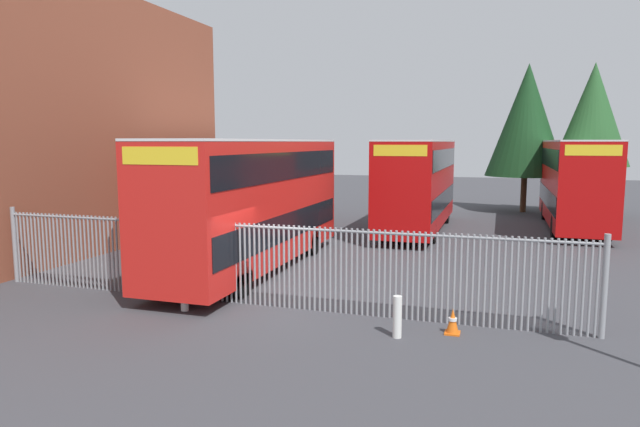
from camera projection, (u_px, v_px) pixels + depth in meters
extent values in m
plane|color=#3D3D42|center=(351.00, 251.00, 22.37)|extent=(100.00, 100.00, 0.00)
cylinder|color=gray|center=(15.00, 247.00, 17.32)|extent=(0.06, 0.06, 2.20)
cylinder|color=gray|center=(18.00, 247.00, 17.27)|extent=(0.06, 0.06, 2.20)
cylinder|color=gray|center=(22.00, 247.00, 17.23)|extent=(0.06, 0.06, 2.20)
cylinder|color=gray|center=(26.00, 248.00, 17.19)|extent=(0.06, 0.06, 2.20)
cylinder|color=gray|center=(29.00, 248.00, 17.15)|extent=(0.06, 0.06, 2.20)
cylinder|color=gray|center=(33.00, 248.00, 17.10)|extent=(0.06, 0.06, 2.20)
cylinder|color=gray|center=(36.00, 249.00, 17.06)|extent=(0.06, 0.06, 2.20)
cylinder|color=gray|center=(40.00, 249.00, 17.02)|extent=(0.06, 0.06, 2.20)
cylinder|color=gray|center=(44.00, 249.00, 16.97)|extent=(0.06, 0.06, 2.20)
cylinder|color=gray|center=(48.00, 249.00, 16.93)|extent=(0.06, 0.06, 2.20)
cylinder|color=gray|center=(51.00, 250.00, 16.89)|extent=(0.06, 0.06, 2.20)
cylinder|color=gray|center=(55.00, 250.00, 16.85)|extent=(0.06, 0.06, 2.20)
cylinder|color=gray|center=(59.00, 250.00, 16.80)|extent=(0.06, 0.06, 2.20)
cylinder|color=gray|center=(62.00, 250.00, 16.76)|extent=(0.06, 0.06, 2.20)
cylinder|color=gray|center=(66.00, 251.00, 16.72)|extent=(0.06, 0.06, 2.20)
cylinder|color=gray|center=(70.00, 251.00, 16.68)|extent=(0.06, 0.06, 2.20)
cylinder|color=gray|center=(74.00, 251.00, 16.63)|extent=(0.06, 0.06, 2.20)
cylinder|color=gray|center=(78.00, 252.00, 16.59)|extent=(0.06, 0.06, 2.20)
cylinder|color=gray|center=(82.00, 252.00, 16.55)|extent=(0.06, 0.06, 2.20)
cylinder|color=gray|center=(86.00, 252.00, 16.51)|extent=(0.06, 0.06, 2.20)
cylinder|color=gray|center=(89.00, 252.00, 16.46)|extent=(0.06, 0.06, 2.20)
cylinder|color=gray|center=(93.00, 253.00, 16.42)|extent=(0.06, 0.06, 2.20)
cylinder|color=gray|center=(97.00, 253.00, 16.38)|extent=(0.06, 0.06, 2.20)
cylinder|color=gray|center=(101.00, 253.00, 16.33)|extent=(0.06, 0.06, 2.20)
cylinder|color=gray|center=(105.00, 254.00, 16.29)|extent=(0.06, 0.06, 2.20)
cylinder|color=gray|center=(109.00, 254.00, 16.25)|extent=(0.06, 0.06, 2.20)
cylinder|color=gray|center=(113.00, 254.00, 16.21)|extent=(0.06, 0.06, 2.20)
cylinder|color=gray|center=(117.00, 254.00, 16.16)|extent=(0.06, 0.06, 2.20)
cylinder|color=gray|center=(121.00, 255.00, 16.12)|extent=(0.06, 0.06, 2.20)
cylinder|color=gray|center=(126.00, 255.00, 16.08)|extent=(0.06, 0.06, 2.20)
cylinder|color=gray|center=(130.00, 255.00, 16.04)|extent=(0.06, 0.06, 2.20)
cylinder|color=gray|center=(134.00, 256.00, 15.99)|extent=(0.06, 0.06, 2.20)
cylinder|color=gray|center=(138.00, 256.00, 15.95)|extent=(0.06, 0.06, 2.20)
cylinder|color=gray|center=(142.00, 256.00, 15.91)|extent=(0.06, 0.06, 2.20)
cylinder|color=gray|center=(146.00, 257.00, 15.87)|extent=(0.06, 0.06, 2.20)
cylinder|color=gray|center=(151.00, 257.00, 15.82)|extent=(0.06, 0.06, 2.20)
cylinder|color=gray|center=(155.00, 257.00, 15.78)|extent=(0.06, 0.06, 2.20)
cylinder|color=gray|center=(159.00, 257.00, 15.74)|extent=(0.06, 0.06, 2.20)
cylinder|color=gray|center=(163.00, 258.00, 15.69)|extent=(0.06, 0.06, 2.20)
cylinder|color=gray|center=(168.00, 258.00, 15.65)|extent=(0.06, 0.06, 2.20)
cylinder|color=gray|center=(172.00, 258.00, 15.61)|extent=(0.06, 0.06, 2.20)
cylinder|color=gray|center=(176.00, 259.00, 15.57)|extent=(0.06, 0.06, 2.20)
cylinder|color=gray|center=(181.00, 259.00, 15.52)|extent=(0.06, 0.06, 2.20)
cylinder|color=gray|center=(185.00, 259.00, 15.48)|extent=(0.06, 0.06, 2.20)
cylinder|color=gray|center=(190.00, 260.00, 15.44)|extent=(0.06, 0.06, 2.20)
cylinder|color=gray|center=(194.00, 260.00, 15.40)|extent=(0.06, 0.06, 2.20)
cylinder|color=gray|center=(199.00, 260.00, 15.35)|extent=(0.06, 0.06, 2.20)
cylinder|color=gray|center=(203.00, 261.00, 15.31)|extent=(0.06, 0.06, 2.20)
cylinder|color=gray|center=(208.00, 261.00, 15.27)|extent=(0.06, 0.06, 2.20)
cylinder|color=gray|center=(212.00, 261.00, 15.23)|extent=(0.06, 0.06, 2.20)
cylinder|color=gray|center=(217.00, 262.00, 15.18)|extent=(0.06, 0.06, 2.20)
cylinder|color=gray|center=(222.00, 262.00, 15.14)|extent=(0.06, 0.06, 2.20)
cylinder|color=gray|center=(226.00, 262.00, 15.10)|extent=(0.06, 0.06, 2.20)
cylinder|color=gray|center=(231.00, 263.00, 15.05)|extent=(0.06, 0.06, 2.20)
cylinder|color=gray|center=(236.00, 263.00, 15.01)|extent=(0.06, 0.06, 2.20)
cylinder|color=gray|center=(240.00, 263.00, 14.97)|extent=(0.06, 0.06, 2.20)
cylinder|color=gray|center=(245.00, 264.00, 14.93)|extent=(0.06, 0.06, 2.20)
cylinder|color=gray|center=(250.00, 264.00, 14.88)|extent=(0.06, 0.06, 2.20)
cylinder|color=gray|center=(255.00, 264.00, 14.84)|extent=(0.06, 0.06, 2.20)
cylinder|color=gray|center=(259.00, 265.00, 14.80)|extent=(0.06, 0.06, 2.20)
cylinder|color=gray|center=(264.00, 265.00, 14.76)|extent=(0.06, 0.06, 2.20)
cylinder|color=gray|center=(269.00, 266.00, 14.71)|extent=(0.06, 0.06, 2.20)
cylinder|color=gray|center=(274.00, 266.00, 14.67)|extent=(0.06, 0.06, 2.20)
cylinder|color=gray|center=(279.00, 266.00, 14.63)|extent=(0.06, 0.06, 2.20)
cylinder|color=gray|center=(284.00, 267.00, 14.58)|extent=(0.06, 0.06, 2.20)
cylinder|color=gray|center=(289.00, 267.00, 14.54)|extent=(0.06, 0.06, 2.20)
cylinder|color=gray|center=(294.00, 267.00, 14.50)|extent=(0.06, 0.06, 2.20)
cylinder|color=gray|center=(299.00, 268.00, 14.46)|extent=(0.06, 0.06, 2.20)
cylinder|color=gray|center=(304.00, 268.00, 14.41)|extent=(0.06, 0.06, 2.20)
cylinder|color=gray|center=(309.00, 268.00, 14.37)|extent=(0.06, 0.06, 2.20)
cylinder|color=gray|center=(315.00, 269.00, 14.33)|extent=(0.06, 0.06, 2.20)
cylinder|color=gray|center=(320.00, 269.00, 14.29)|extent=(0.06, 0.06, 2.20)
cylinder|color=gray|center=(325.00, 270.00, 14.24)|extent=(0.06, 0.06, 2.20)
cylinder|color=gray|center=(330.00, 270.00, 14.20)|extent=(0.06, 0.06, 2.20)
cylinder|color=gray|center=(335.00, 270.00, 14.16)|extent=(0.06, 0.06, 2.20)
cylinder|color=gray|center=(341.00, 271.00, 14.12)|extent=(0.06, 0.06, 2.20)
cylinder|color=gray|center=(346.00, 271.00, 14.07)|extent=(0.06, 0.06, 2.20)
cylinder|color=gray|center=(352.00, 272.00, 14.03)|extent=(0.06, 0.06, 2.20)
cylinder|color=gray|center=(357.00, 272.00, 13.99)|extent=(0.06, 0.06, 2.20)
cylinder|color=gray|center=(362.00, 272.00, 13.94)|extent=(0.06, 0.06, 2.20)
cylinder|color=gray|center=(368.00, 273.00, 13.90)|extent=(0.06, 0.06, 2.20)
cylinder|color=gray|center=(373.00, 273.00, 13.86)|extent=(0.06, 0.06, 2.20)
cylinder|color=gray|center=(379.00, 274.00, 13.82)|extent=(0.06, 0.06, 2.20)
cylinder|color=gray|center=(384.00, 274.00, 13.77)|extent=(0.06, 0.06, 2.20)
cylinder|color=gray|center=(390.00, 274.00, 13.73)|extent=(0.06, 0.06, 2.20)
cylinder|color=gray|center=(396.00, 275.00, 13.69)|extent=(0.06, 0.06, 2.20)
cylinder|color=gray|center=(401.00, 275.00, 13.65)|extent=(0.06, 0.06, 2.20)
cylinder|color=gray|center=(407.00, 276.00, 13.60)|extent=(0.06, 0.06, 2.20)
cylinder|color=gray|center=(413.00, 276.00, 13.56)|extent=(0.06, 0.06, 2.20)
cylinder|color=gray|center=(419.00, 276.00, 13.52)|extent=(0.06, 0.06, 2.20)
cylinder|color=gray|center=(425.00, 277.00, 13.48)|extent=(0.06, 0.06, 2.20)
cylinder|color=gray|center=(430.00, 277.00, 13.43)|extent=(0.06, 0.06, 2.20)
cylinder|color=gray|center=(436.00, 278.00, 13.39)|extent=(0.06, 0.06, 2.20)
cylinder|color=gray|center=(442.00, 278.00, 13.35)|extent=(0.06, 0.06, 2.20)
cylinder|color=gray|center=(448.00, 279.00, 13.30)|extent=(0.06, 0.06, 2.20)
cylinder|color=gray|center=(454.00, 279.00, 13.26)|extent=(0.06, 0.06, 2.20)
cylinder|color=gray|center=(460.00, 280.00, 13.22)|extent=(0.06, 0.06, 2.20)
cylinder|color=gray|center=(466.00, 280.00, 13.18)|extent=(0.06, 0.06, 2.20)
cylinder|color=gray|center=(473.00, 280.00, 13.13)|extent=(0.06, 0.06, 2.20)
cylinder|color=gray|center=(479.00, 281.00, 13.09)|extent=(0.06, 0.06, 2.20)
cylinder|color=gray|center=(485.00, 281.00, 13.05)|extent=(0.06, 0.06, 2.20)
cylinder|color=gray|center=(491.00, 282.00, 13.01)|extent=(0.06, 0.06, 2.20)
cylinder|color=gray|center=(497.00, 282.00, 12.96)|extent=(0.06, 0.06, 2.20)
cylinder|color=gray|center=(504.00, 283.00, 12.92)|extent=(0.06, 0.06, 2.20)
cylinder|color=gray|center=(510.00, 283.00, 12.88)|extent=(0.06, 0.06, 2.20)
cylinder|color=gray|center=(517.00, 284.00, 12.84)|extent=(0.06, 0.06, 2.20)
cylinder|color=gray|center=(523.00, 284.00, 12.79)|extent=(0.06, 0.06, 2.20)
cylinder|color=gray|center=(530.00, 285.00, 12.75)|extent=(0.06, 0.06, 2.20)
cylinder|color=gray|center=(536.00, 285.00, 12.71)|extent=(0.06, 0.06, 2.20)
cylinder|color=gray|center=(543.00, 286.00, 12.66)|extent=(0.06, 0.06, 2.20)
cylinder|color=gray|center=(549.00, 286.00, 12.62)|extent=(0.06, 0.06, 2.20)
cylinder|color=gray|center=(556.00, 287.00, 12.58)|extent=(0.06, 0.06, 2.20)
cylinder|color=gray|center=(563.00, 287.00, 12.54)|extent=(0.06, 0.06, 2.20)
cylinder|color=gray|center=(570.00, 287.00, 12.49)|extent=(0.06, 0.06, 2.20)
cylinder|color=gray|center=(576.00, 288.00, 12.45)|extent=(0.06, 0.06, 2.20)
cylinder|color=gray|center=(583.00, 289.00, 12.41)|extent=(0.06, 0.06, 2.20)
cylinder|color=gray|center=(590.00, 289.00, 12.37)|extent=(0.06, 0.06, 2.20)
cylinder|color=gray|center=(597.00, 290.00, 12.32)|extent=(0.06, 0.06, 2.20)
cylinder|color=gray|center=(604.00, 290.00, 12.28)|extent=(0.06, 0.06, 2.20)
cylinder|color=gray|center=(259.00, 227.00, 14.67)|extent=(16.53, 0.07, 0.07)
cylinder|color=gray|center=(15.00, 245.00, 17.31)|extent=(0.14, 0.14, 2.35)
cylinder|color=gray|center=(604.00, 287.00, 12.27)|extent=(0.14, 0.14, 2.35)
cube|color=red|center=(253.00, 201.00, 18.89)|extent=(2.50, 10.80, 4.00)
cube|color=black|center=(254.00, 224.00, 18.99)|extent=(2.54, 10.37, 0.90)
cube|color=black|center=(253.00, 165.00, 18.73)|extent=(2.54, 10.37, 0.90)
cube|color=yellow|center=(160.00, 156.00, 13.63)|extent=(2.12, 0.12, 0.44)
cube|color=silver|center=(253.00, 141.00, 18.63)|extent=(2.50, 10.80, 0.08)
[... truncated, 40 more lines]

